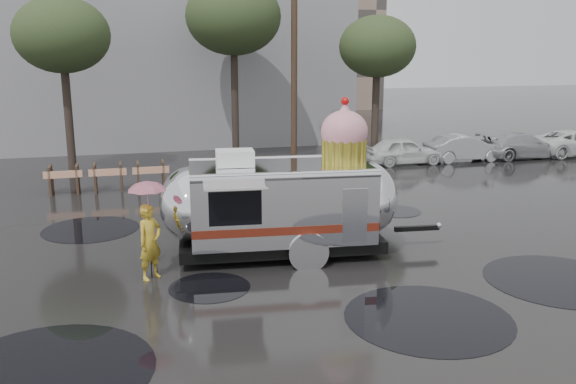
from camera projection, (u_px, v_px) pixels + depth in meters
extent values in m
plane|color=black|center=(350.00, 272.00, 14.06)|extent=(120.00, 120.00, 0.00)
cylinder|color=black|center=(43.00, 373.00, 9.69)|extent=(3.52, 3.52, 0.01)
cylinder|color=black|center=(396.00, 211.00, 19.28)|extent=(1.54, 1.54, 0.01)
cylinder|color=black|center=(210.00, 287.00, 13.17)|extent=(1.77, 1.77, 0.01)
cylinder|color=black|center=(91.00, 229.00, 17.38)|extent=(2.71, 2.71, 0.01)
cylinder|color=black|center=(428.00, 318.00, 11.69)|extent=(3.23, 3.23, 0.01)
cylinder|color=black|center=(559.00, 280.00, 13.58)|extent=(3.29, 3.29, 0.01)
cube|color=gray|center=(135.00, 21.00, 34.13)|extent=(22.00, 12.00, 13.00)
cylinder|color=#473323|center=(294.00, 60.00, 26.80)|extent=(0.28, 0.28, 9.00)
cylinder|color=#382D26|center=(67.00, 103.00, 23.87)|extent=(0.32, 0.32, 5.85)
ellipsoid|color=#28391C|center=(62.00, 35.00, 23.27)|extent=(3.64, 3.64, 2.86)
cylinder|color=#382D26|center=(235.00, 86.00, 27.38)|extent=(0.32, 0.32, 6.75)
ellipsoid|color=#28391C|center=(233.00, 17.00, 26.69)|extent=(4.20, 4.20, 3.30)
cylinder|color=#382D26|center=(376.00, 102.00, 27.15)|extent=(0.32, 0.32, 5.40)
ellipsoid|color=#28391C|center=(377.00, 46.00, 26.59)|extent=(3.36, 3.36, 2.64)
cube|color=#473323|center=(51.00, 180.00, 21.49)|extent=(0.08, 0.80, 1.00)
cube|color=#473323|center=(78.00, 179.00, 21.71)|extent=(0.08, 0.80, 1.00)
cube|color=#E5590C|center=(63.00, 174.00, 21.18)|extent=(1.30, 0.04, 0.25)
cube|color=#473323|center=(95.00, 178.00, 21.86)|extent=(0.08, 0.80, 1.00)
cube|color=#473323|center=(121.00, 176.00, 22.08)|extent=(0.08, 0.80, 1.00)
cube|color=#E5590C|center=(108.00, 172.00, 21.55)|extent=(1.30, 0.04, 0.25)
cube|color=#473323|center=(138.00, 176.00, 22.23)|extent=(0.08, 0.80, 1.00)
cube|color=#473323|center=(163.00, 174.00, 22.45)|extent=(0.08, 0.80, 1.00)
cube|color=#E5590C|center=(151.00, 170.00, 21.93)|extent=(1.30, 0.04, 0.25)
imported|color=silver|center=(404.00, 149.00, 26.92)|extent=(4.00, 1.80, 1.40)
imported|color=#B2B2B7|center=(465.00, 146.00, 27.66)|extent=(4.00, 1.80, 1.40)
imported|color=#B2B2B7|center=(522.00, 143.00, 28.40)|extent=(4.20, 1.80, 1.44)
cube|color=silver|center=(280.00, 200.00, 14.99)|extent=(4.57, 2.69, 1.79)
ellipsoid|color=silver|center=(366.00, 197.00, 15.33)|extent=(1.70, 2.42, 1.79)
ellipsoid|color=silver|center=(190.00, 204.00, 14.64)|extent=(1.70, 2.42, 1.79)
cube|color=black|center=(280.00, 241.00, 15.23)|extent=(5.14, 2.45, 0.30)
cylinder|color=black|center=(308.00, 253.00, 14.32)|extent=(0.71, 0.28, 0.70)
cylinder|color=black|center=(293.00, 228.00, 16.29)|extent=(0.71, 0.28, 0.70)
cylinder|color=silver|center=(309.00, 253.00, 14.18)|extent=(0.96, 0.19, 0.95)
cube|color=black|center=(417.00, 228.00, 15.76)|extent=(1.20, 0.23, 0.12)
sphere|color=silver|center=(439.00, 225.00, 15.84)|extent=(0.17, 0.17, 0.16)
cylinder|color=black|center=(155.00, 251.00, 14.77)|extent=(0.11, 0.11, 0.50)
cube|color=#5B1B0F|center=(288.00, 231.00, 14.00)|extent=(4.36, 0.45, 0.20)
cube|color=#5B1B0F|center=(274.00, 206.00, 16.18)|extent=(4.36, 0.45, 0.20)
cube|color=black|center=(235.00, 208.00, 13.66)|extent=(1.19, 0.14, 0.80)
cube|color=#9F9B95|center=(236.00, 189.00, 13.31)|extent=(1.43, 0.62, 0.14)
cube|color=silver|center=(355.00, 216.00, 14.16)|extent=(0.60, 0.09, 1.29)
cube|color=white|center=(235.00, 158.00, 14.56)|extent=(0.95, 0.73, 0.38)
cylinder|color=gold|center=(344.00, 151.00, 14.96)|extent=(1.13, 1.13, 0.60)
ellipsoid|color=pink|center=(344.00, 131.00, 14.85)|extent=(1.26, 1.26, 1.03)
cone|color=pink|center=(345.00, 110.00, 14.73)|extent=(0.54, 0.54, 0.40)
sphere|color=red|center=(345.00, 101.00, 14.68)|extent=(0.22, 0.22, 0.20)
imported|color=gold|center=(150.00, 242.00, 13.50)|extent=(0.74, 0.71, 1.71)
imported|color=pink|center=(147.00, 196.00, 13.26)|extent=(1.05, 1.05, 0.72)
cylinder|color=black|center=(150.00, 243.00, 13.51)|extent=(0.02, 0.02, 1.65)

